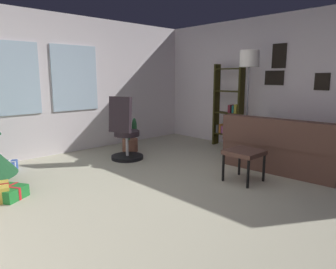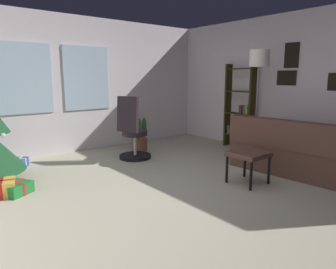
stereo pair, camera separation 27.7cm
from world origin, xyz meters
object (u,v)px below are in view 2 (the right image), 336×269
(office_chair, at_px, (133,135))
(floor_lamp, at_px, (259,68))
(couch, at_px, (305,152))
(potted_plant, at_px, (139,137))
(gift_box_blue, at_px, (19,164))
(bookshelf, at_px, (240,112))
(gift_box_gold, at_px, (2,188))
(gift_box_green, at_px, (14,188))
(footstool, at_px, (248,156))

(office_chair, xyz_separation_m, floor_lamp, (1.68, -1.33, 1.14))
(couch, xyz_separation_m, potted_plant, (-1.22, 2.72, -0.03))
(couch, xyz_separation_m, floor_lamp, (0.02, 0.92, 1.28))
(potted_plant, bearing_deg, floor_lamp, -55.39)
(office_chair, height_order, floor_lamp, floor_lamp)
(gift_box_blue, height_order, bookshelf, bookshelf)
(gift_box_gold, xyz_separation_m, bookshelf, (4.32, -0.18, 0.64))
(gift_box_green, bearing_deg, gift_box_blue, 73.23)
(office_chair, height_order, bookshelf, bookshelf)
(footstool, height_order, floor_lamp, floor_lamp)
(gift_box_green, distance_m, bookshelf, 4.26)
(potted_plant, bearing_deg, gift_box_blue, 174.61)
(footstool, distance_m, potted_plant, 2.51)
(gift_box_green, xyz_separation_m, gift_box_blue, (0.34, 1.12, 0.00))
(couch, distance_m, bookshelf, 1.78)
(office_chair, bearing_deg, gift_box_gold, -168.84)
(potted_plant, bearing_deg, gift_box_green, -159.59)
(gift_box_green, distance_m, floor_lamp, 4.10)
(couch, relative_size, gift_box_blue, 4.74)
(couch, height_order, floor_lamp, floor_lamp)
(footstool, height_order, office_chair, office_chair)
(couch, relative_size, bookshelf, 1.06)
(gift_box_green, bearing_deg, floor_lamp, -13.20)
(floor_lamp, bearing_deg, gift_box_blue, 149.42)
(gift_box_green, bearing_deg, bookshelf, -2.00)
(couch, bearing_deg, gift_box_green, 154.13)
(floor_lamp, bearing_deg, footstool, -148.38)
(footstool, height_order, gift_box_blue, footstool)
(floor_lamp, relative_size, potted_plant, 2.70)
(gift_box_gold, bearing_deg, gift_box_blue, 67.18)
(floor_lamp, bearing_deg, gift_box_gold, 166.76)
(bookshelf, height_order, floor_lamp, floor_lamp)
(footstool, distance_m, gift_box_green, 3.03)
(bookshelf, bearing_deg, office_chair, 164.36)
(gift_box_gold, distance_m, potted_plant, 2.76)
(couch, bearing_deg, gift_box_gold, 154.47)
(potted_plant, bearing_deg, office_chair, -133.30)
(gift_box_gold, relative_size, gift_box_blue, 1.07)
(footstool, xyz_separation_m, floor_lamp, (1.15, 0.71, 1.19))
(couch, distance_m, floor_lamp, 1.58)
(gift_box_blue, relative_size, potted_plant, 0.54)
(couch, xyz_separation_m, office_chair, (-1.65, 2.25, 0.14))
(gift_box_gold, height_order, gift_box_blue, gift_box_gold)
(bookshelf, xyz_separation_m, floor_lamp, (-0.48, -0.73, 0.83))
(footstool, distance_m, floor_lamp, 1.80)
(gift_box_gold, relative_size, potted_plant, 0.58)
(office_chair, distance_m, floor_lamp, 2.43)
(bookshelf, distance_m, potted_plant, 2.08)
(office_chair, height_order, potted_plant, office_chair)
(gift_box_green, height_order, gift_box_blue, gift_box_blue)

